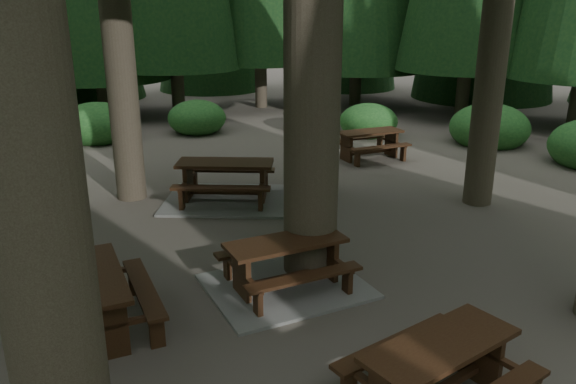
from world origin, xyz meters
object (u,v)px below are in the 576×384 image
object	(u,v)px
picnic_table_c	(226,187)
picnic_table_e	(439,364)
picnic_table_d	(369,140)
picnic_table_b	(95,292)
picnic_table_a	(286,272)

from	to	relation	value
picnic_table_c	picnic_table_e	distance (m)	7.29
picnic_table_c	picnic_table_e	world-z (taller)	picnic_table_c
picnic_table_d	picnic_table_c	bearing A→B (deg)	-158.08
picnic_table_b	picnic_table_c	bearing A→B (deg)	-37.21
picnic_table_b	picnic_table_c	xyz separation A→B (m)	(2.89, 4.43, -0.21)
picnic_table_a	picnic_table_c	distance (m)	4.24
picnic_table_d	picnic_table_e	xyz separation A→B (m)	(-4.29, -9.41, -0.01)
picnic_table_a	picnic_table_b	size ratio (longest dim) A/B	1.25
picnic_table_a	picnic_table_c	size ratio (longest dim) A/B	0.75
picnic_table_a	picnic_table_e	size ratio (longest dim) A/B	1.17
picnic_table_e	picnic_table_c	bearing A→B (deg)	77.69
picnic_table_c	picnic_table_a	bearing A→B (deg)	-69.49
picnic_table_d	picnic_table_e	bearing A→B (deg)	-117.14
picnic_table_c	picnic_table_b	bearing A→B (deg)	-100.24
picnic_table_d	picnic_table_a	bearing A→B (deg)	-129.96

